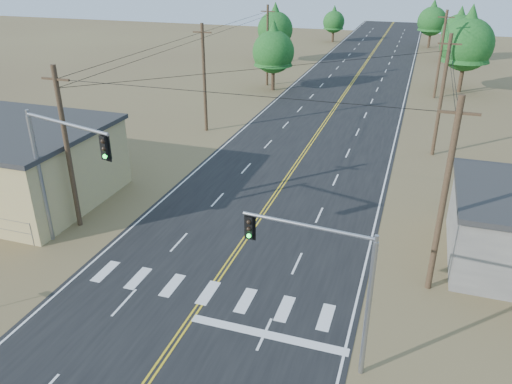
% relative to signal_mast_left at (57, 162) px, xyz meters
% --- Properties ---
extents(road, '(15.00, 200.00, 0.02)m').
position_rel_signal_mast_left_xyz_m(road, '(9.24, 20.49, -5.36)').
color(road, black).
rests_on(road, ground).
extents(utility_pole_left_near, '(1.80, 0.30, 10.00)m').
position_rel_signal_mast_left_xyz_m(utility_pole_left_near, '(-1.26, 2.49, -0.25)').
color(utility_pole_left_near, '#4C3826').
rests_on(utility_pole_left_near, ground).
extents(utility_pole_left_mid, '(1.80, 0.30, 10.00)m').
position_rel_signal_mast_left_xyz_m(utility_pole_left_mid, '(-1.26, 22.49, -0.25)').
color(utility_pole_left_mid, '#4C3826').
rests_on(utility_pole_left_mid, ground).
extents(utility_pole_left_far, '(1.80, 0.30, 10.00)m').
position_rel_signal_mast_left_xyz_m(utility_pole_left_far, '(-1.26, 42.49, -0.25)').
color(utility_pole_left_far, '#4C3826').
rests_on(utility_pole_left_far, ground).
extents(utility_pole_right_near, '(1.80, 0.30, 10.00)m').
position_rel_signal_mast_left_xyz_m(utility_pole_right_near, '(19.74, 2.49, -0.25)').
color(utility_pole_right_near, '#4C3826').
rests_on(utility_pole_right_near, ground).
extents(utility_pole_right_mid, '(1.80, 0.30, 10.00)m').
position_rel_signal_mast_left_xyz_m(utility_pole_right_mid, '(19.74, 22.49, -0.25)').
color(utility_pole_right_mid, '#4C3826').
rests_on(utility_pole_right_mid, ground).
extents(utility_pole_right_far, '(1.80, 0.30, 10.00)m').
position_rel_signal_mast_left_xyz_m(utility_pole_right_far, '(19.74, 42.49, -0.25)').
color(utility_pole_right_far, '#4C3826').
rests_on(utility_pole_right_far, ground).
extents(signal_mast_left, '(6.22, 1.99, 7.96)m').
position_rel_signal_mast_left_xyz_m(signal_mast_left, '(0.00, 0.00, 0.00)').
color(signal_mast_left, gray).
rests_on(signal_mast_left, ground).
extents(signal_mast_right, '(5.27, 0.67, 6.44)m').
position_rel_signal_mast_left_xyz_m(signal_mast_right, '(15.73, -4.30, -1.02)').
color(signal_mast_right, gray).
rests_on(signal_mast_right, ground).
extents(tree_left_near, '(5.15, 5.15, 8.59)m').
position_rel_signal_mast_left_xyz_m(tree_left_near, '(0.24, 40.12, -0.12)').
color(tree_left_near, '#3F2D1E').
rests_on(tree_left_near, ground).
extents(tree_left_mid, '(5.49, 5.49, 9.14)m').
position_rel_signal_mast_left_xyz_m(tree_left_mid, '(-4.76, 57.92, 0.22)').
color(tree_left_mid, '#3F2D1E').
rests_on(tree_left_mid, ground).
extents(tree_left_far, '(4.17, 4.17, 6.95)m').
position_rel_signal_mast_left_xyz_m(tree_left_far, '(0.24, 81.73, -1.12)').
color(tree_left_far, '#3F2D1E').
rests_on(tree_left_far, ground).
extents(tree_right_near, '(6.27, 6.27, 10.45)m').
position_rel_signal_mast_left_xyz_m(tree_right_near, '(22.67, 46.56, 1.03)').
color(tree_right_near, '#3F2D1E').
rests_on(tree_right_near, ground).
extents(tree_right_mid, '(5.13, 5.13, 8.55)m').
position_rel_signal_mast_left_xyz_m(tree_right_mid, '(22.56, 67.82, -0.14)').
color(tree_right_mid, '#3F2D1E').
rests_on(tree_right_mid, ground).
extents(tree_right_far, '(5.13, 5.13, 8.55)m').
position_rel_signal_mast_left_xyz_m(tree_right_far, '(18.44, 80.58, -0.14)').
color(tree_right_far, '#3F2D1E').
rests_on(tree_right_far, ground).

